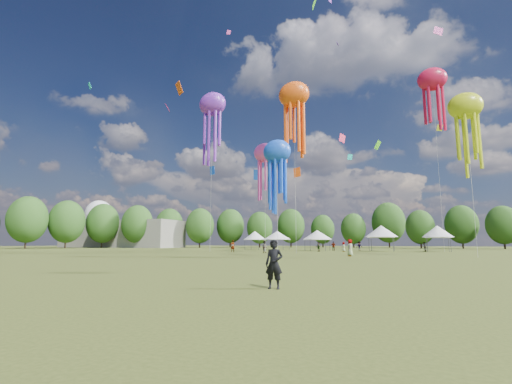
% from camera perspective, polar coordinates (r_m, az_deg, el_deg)
% --- Properties ---
extents(ground, '(300.00, 300.00, 0.00)m').
position_cam_1_polar(ground, '(18.03, -14.48, -12.57)').
color(ground, '#384416').
rests_on(ground, ground).
extents(observer_main, '(0.62, 0.44, 1.60)m').
position_cam_1_polar(observer_main, '(12.05, 2.89, -11.35)').
color(observer_main, black).
rests_on(observer_main, ground).
extents(spectator_near, '(1.02, 0.93, 1.70)m').
position_cam_1_polar(spectator_near, '(52.16, 1.36, -8.75)').
color(spectator_near, gray).
rests_on(spectator_near, ground).
extents(spectators_far, '(28.57, 30.87, 1.89)m').
position_cam_1_polar(spectators_far, '(60.83, 13.40, -8.44)').
color(spectators_far, gray).
rests_on(spectators_far, ground).
extents(festival_tents, '(39.20, 11.55, 4.44)m').
position_cam_1_polar(festival_tents, '(69.09, 11.64, -6.52)').
color(festival_tents, '#47474C').
rests_on(festival_tents, ground).
extents(show_kites, '(39.70, 33.64, 32.07)m').
position_cam_1_polar(show_kites, '(57.44, 10.13, 11.62)').
color(show_kites, '#E844A3').
rests_on(show_kites, ground).
extents(small_kites, '(75.34, 58.30, 40.57)m').
position_cam_1_polar(small_kites, '(63.99, 11.89, 17.56)').
color(small_kites, '#E844A3').
rests_on(small_kites, ground).
extents(treeline, '(201.57, 95.24, 13.43)m').
position_cam_1_polar(treeline, '(78.35, 12.38, -4.16)').
color(treeline, '#38281C').
rests_on(treeline, ground).
extents(hangar, '(40.00, 12.00, 8.00)m').
position_cam_1_polar(hangar, '(119.68, -20.72, -6.33)').
color(hangar, gray).
rests_on(hangar, ground).
extents(radome, '(9.00, 9.00, 16.00)m').
position_cam_1_polar(radome, '(135.54, -23.73, -3.77)').
color(radome, white).
rests_on(radome, ground).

